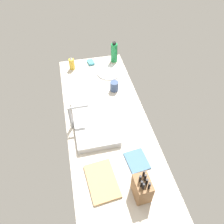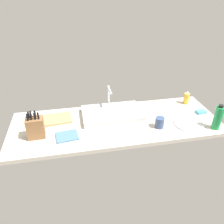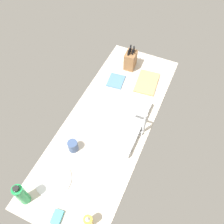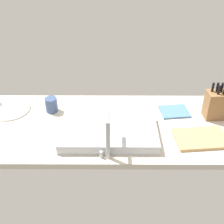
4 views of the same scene
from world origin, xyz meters
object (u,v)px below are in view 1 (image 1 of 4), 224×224
at_px(faucet, 73,115).
at_px(dish_towel, 137,161).
at_px(soap_bottle, 72,64).
at_px(sink_basin, 94,121).
at_px(knife_block, 142,188).
at_px(water_bottle, 114,53).
at_px(coffee_mug, 114,86).
at_px(dish_sponge, 91,62).
at_px(cutting_board, 102,181).
at_px(dinner_plate, 109,72).

relative_size(faucet, dish_towel, 1.29).
height_order(soap_bottle, dish_towel, soap_bottle).
distance_m(sink_basin, knife_block, 0.67).
relative_size(knife_block, dish_towel, 1.30).
bearing_deg(sink_basin, water_bottle, -23.21).
distance_m(sink_basin, soap_bottle, 0.79).
height_order(faucet, coffee_mug, faucet).
height_order(dish_towel, coffee_mug, coffee_mug).
bearing_deg(dish_towel, faucet, 43.64).
xyz_separation_m(sink_basin, coffee_mug, (0.36, -0.25, 0.02)).
height_order(water_bottle, dish_sponge, water_bottle).
bearing_deg(dish_towel, knife_block, 168.67).
relative_size(faucet, knife_block, 0.99).
height_order(sink_basin, cutting_board, sink_basin).
xyz_separation_m(sink_basin, cutting_board, (-0.51, 0.03, -0.02)).
height_order(faucet, cutting_board, faucet).
relative_size(sink_basin, knife_block, 2.35).
height_order(knife_block, dinner_plate, knife_block).
xyz_separation_m(cutting_board, water_bottle, (1.33, -0.39, 0.10)).
height_order(water_bottle, dish_towel, water_bottle).
distance_m(sink_basin, dish_sponge, 0.84).
bearing_deg(soap_bottle, coffee_mug, -140.18).
bearing_deg(water_bottle, faucet, 148.14).
bearing_deg(water_bottle, dinner_plate, 153.30).
distance_m(cutting_board, coffee_mug, 0.91).
height_order(water_bottle, coffee_mug, water_bottle).
bearing_deg(soap_bottle, dish_sponge, -75.19).
bearing_deg(water_bottle, sink_basin, 156.79).
relative_size(sink_basin, dinner_plate, 2.10).
distance_m(knife_block, dish_sponge, 1.48).
bearing_deg(dinner_plate, coffee_mug, 178.07).
height_order(sink_basin, knife_block, knife_block).
bearing_deg(dish_towel, cutting_board, 109.75).
bearing_deg(dish_towel, coffee_mug, -0.85).
distance_m(sink_basin, faucet, 0.19).
relative_size(soap_bottle, dish_towel, 0.81).
bearing_deg(water_bottle, knife_block, 173.67).
bearing_deg(soap_bottle, faucet, 175.92).
distance_m(water_bottle, coffee_mug, 0.47).
distance_m(faucet, cutting_board, 0.54).
relative_size(cutting_board, dish_sponge, 3.17).
distance_m(water_bottle, dish_sponge, 0.27).
xyz_separation_m(water_bottle, dish_towel, (-1.23, 0.12, -0.10)).
xyz_separation_m(cutting_board, coffee_mug, (0.87, -0.28, 0.04)).
xyz_separation_m(faucet, coffee_mug, (0.36, -0.40, -0.09)).
height_order(coffee_mug, dish_sponge, coffee_mug).
height_order(knife_block, cutting_board, knife_block).
relative_size(sink_basin, dish_towel, 3.07).
xyz_separation_m(sink_basin, dinner_plate, (0.63, -0.26, -0.02)).
distance_m(dinner_plate, coffee_mug, 0.27).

